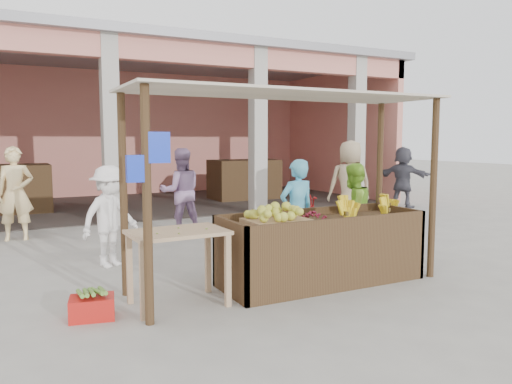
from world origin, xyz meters
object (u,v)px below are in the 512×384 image
motorcycle (288,219)px  vendor_green (353,208)px  vendor_blue (297,209)px  side_table (178,243)px  fruit_stall (321,251)px  red_crate (92,308)px

motorcycle → vendor_green: bearing=-143.9°
vendor_blue → vendor_green: 1.03m
vendor_blue → vendor_green: bearing=178.2°
vendor_blue → side_table: bearing=21.1°
vendor_blue → motorcycle: vendor_blue is taller
vendor_blue → fruit_stall: bearing=75.0°
red_crate → vendor_blue: bearing=28.5°
red_crate → motorcycle: (3.67, 2.27, 0.33)m
red_crate → fruit_stall: bearing=11.8°
vendor_green → motorcycle: bearing=-91.0°
fruit_stall → side_table: side_table is taller
side_table → vendor_blue: vendor_blue is taller
vendor_green → vendor_blue: bearing=-16.4°
vendor_blue → red_crate: bearing=14.4°
fruit_stall → motorcycle: size_ratio=1.54×
vendor_blue → vendor_green: size_ratio=1.07×
red_crate → vendor_green: (4.06, 0.96, 0.66)m
fruit_stall → vendor_green: (1.22, 0.93, 0.37)m
fruit_stall → motorcycle: (0.84, 2.24, 0.04)m
vendor_blue → vendor_green: vendor_blue is taller
side_table → fruit_stall: bearing=-1.7°
red_crate → vendor_green: vendor_green is taller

